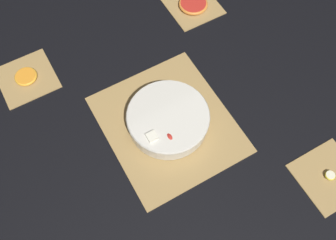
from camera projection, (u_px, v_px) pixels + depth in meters
The scene contains 9 objects.
ground_plane at pixel (168, 124), 1.15m from camera, with size 6.00×6.00×0.00m, color black.
bamboo_mat_center at pixel (168, 124), 1.15m from camera, with size 0.40×0.35×0.01m.
coaster_mat_near_left at pixel (329, 176), 1.07m from camera, with size 0.17×0.17×0.01m.
coaster_mat_near_right at pixel (193, 6), 1.36m from camera, with size 0.17×0.17×0.01m.
coaster_mat_far_right at pixel (27, 78), 1.22m from camera, with size 0.17×0.17×0.01m.
fruit_salad_bowl at pixel (168, 118), 1.12m from camera, with size 0.24×0.24×0.06m.
orange_slice_whole at pixel (26, 77), 1.21m from camera, with size 0.07×0.07×0.01m.
banana_coin_single at pixel (330, 175), 1.06m from camera, with size 0.03×0.03×0.01m.
grapefruit_slice at pixel (193, 4), 1.35m from camera, with size 0.10×0.10×0.01m.
Camera 1 is at (-0.46, 0.26, 1.02)m, focal length 42.00 mm.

